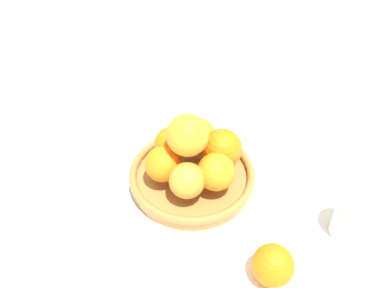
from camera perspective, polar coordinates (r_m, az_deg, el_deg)
ground_plane at (r=0.82m, az=0.00°, el=-5.66°), size 4.00×4.00×0.00m
fruit_bowl at (r=0.81m, az=0.00°, el=-4.79°), size 0.27×0.27×0.04m
orange_pile at (r=0.76m, az=0.31°, el=-1.22°), size 0.20×0.19×0.15m
stray_orange at (r=0.67m, az=12.23°, el=-17.58°), size 0.07×0.07×0.07m
drinking_glass at (r=0.76m, az=23.50°, el=-10.35°), size 0.07×0.07×0.09m
napkin_folded at (r=0.96m, az=15.51°, el=1.60°), size 0.16×0.16×0.01m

